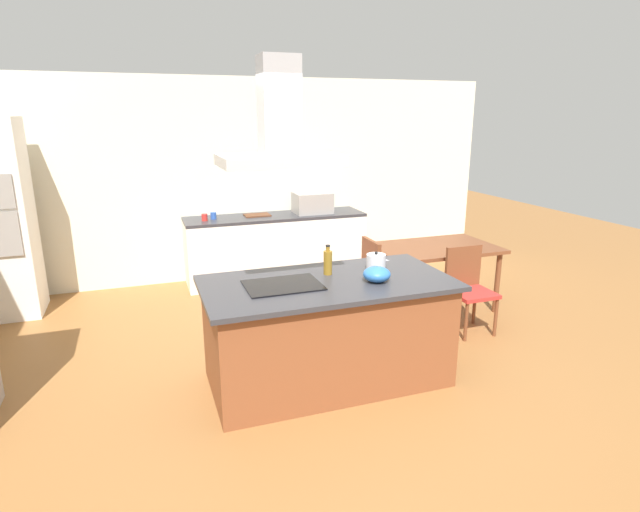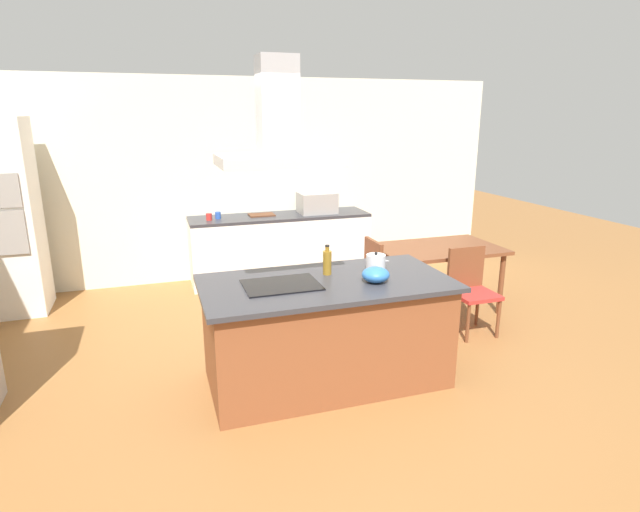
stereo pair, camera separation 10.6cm
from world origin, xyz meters
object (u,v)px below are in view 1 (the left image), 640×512
Objects in this scene: chair_facing_island at (468,284)px; cutting_board at (257,215)px; tea_kettle at (376,262)px; dining_table at (434,253)px; coffee_mug_blue at (213,216)px; olive_oil_bottle at (328,262)px; mixing_bowl at (377,274)px; cooktop at (283,285)px; range_hood at (280,131)px; coffee_mug_red at (205,217)px; countertop_microwave at (312,203)px; chair_at_left_end at (362,274)px.

cutting_board is at bearing 125.10° from chair_facing_island.
chair_facing_island is at bearing 17.51° from tea_kettle.
cutting_board is 0.24× the size of dining_table.
coffee_mug_blue reaches higher than dining_table.
olive_oil_bottle is 2.87× the size of coffee_mug_blue.
coffee_mug_blue is 3.31m from chair_facing_island.
mixing_bowl is (0.31, -0.32, -0.05)m from olive_oil_bottle.
tea_kettle is 0.97× the size of mixing_bowl.
cooktop reaches higher than dining_table.
coffee_mug_blue is 3.12m from range_hood.
tea_kettle is 2.44× the size of coffee_mug_red.
cutting_board is at bearing 8.48° from coffee_mug_red.
dining_table is at bearing 31.05° from olive_oil_bottle.
cooktop is at bearing -113.13° from countertop_microwave.
chair_at_left_end is at bearing 52.45° from olive_oil_bottle.
countertop_microwave reaches higher than coffee_mug_red.
mixing_bowl is at bearing -98.96° from countertop_microwave.
tea_kettle is at bearing -70.04° from coffee_mug_blue.
olive_oil_bottle is at bearing -75.36° from coffee_mug_red.
coffee_mug_blue reaches higher than chair_facing_island.
dining_table is 1.57× the size of chair_facing_island.
olive_oil_bottle is at bearing -78.20° from coffee_mug_blue.
countertop_microwave is at bearing 73.85° from olive_oil_bottle.
olive_oil_bottle is at bearing 134.05° from mixing_bowl.
mixing_bowl is 3.07m from countertop_microwave.
chair_at_left_end is at bearing 70.32° from mixing_bowl.
range_hood reaches higher than dining_table.
coffee_mug_red is at bearing 112.74° from tea_kettle.
olive_oil_bottle is 0.29× the size of chair_facing_island.
olive_oil_bottle is at bearing 20.61° from cooktop.
dining_table is at bearing 0.00° from chair_at_left_end.
range_hood is at bearing -84.95° from coffee_mug_red.
cutting_board is at bearing 81.07° from cooktop.
countertop_microwave reaches higher than dining_table.
coffee_mug_blue is at bearing 92.49° from range_hood.
chair_at_left_end is at bearing -89.90° from countertop_microwave.
mixing_bowl is at bearing -154.07° from chair_facing_island.
coffee_mug_blue is 2.22m from chair_at_left_end.
chair_facing_island is (2.27, -2.37, -0.44)m from coffee_mug_blue.
dining_table is (2.15, 1.19, -0.24)m from cooktop.
countertop_microwave is (0.48, 3.03, 0.08)m from mixing_bowl.
coffee_mug_red is 2.91m from dining_table.
coffee_mug_red is at bearing 104.64° from olive_oil_bottle.
cutting_board is 2.96m from chair_facing_island.
tea_kettle reaches higher than mixing_bowl.
chair_at_left_end is at bearing -51.44° from coffee_mug_blue.
dining_table is (1.27, 1.07, -0.31)m from tea_kettle.
mixing_bowl is 1.37m from range_hood.
countertop_microwave reaches higher than coffee_mug_blue.
dining_table is (2.27, -1.71, -0.28)m from coffee_mug_blue.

